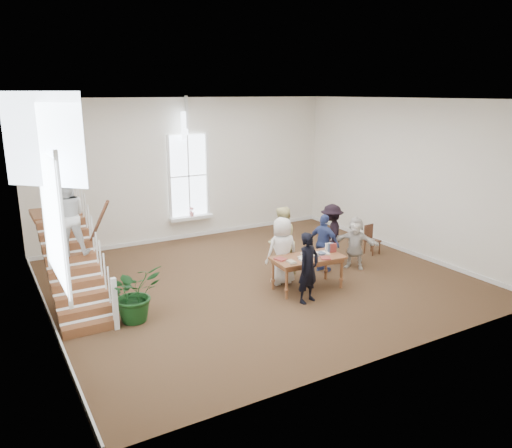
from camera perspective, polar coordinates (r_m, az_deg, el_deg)
ground at (r=12.86m, az=0.21°, el=-6.38°), size 10.00×10.00×0.00m
room_shell at (r=16.50m, az=-7.45°, el=-0.22°), size 10.49×10.00×10.00m
staircase at (r=11.65m, az=-20.57°, el=-1.24°), size 1.10×4.10×2.92m
library_table at (r=12.13m, az=5.93°, el=-4.13°), size 1.79×0.98×0.87m
police_officer at (r=11.35m, az=6.00°, el=-5.00°), size 0.68×0.54×1.64m
elderly_woman at (r=12.37m, az=3.00°, el=-3.09°), size 0.87×0.60×1.70m
person_yellow at (r=12.91m, az=2.92°, el=-2.02°), size 1.05×0.91×1.83m
woman_cluster_a at (r=13.32m, az=7.78°, el=-2.20°), size 0.68×0.99×1.56m
woman_cluster_b at (r=14.00m, az=8.62°, el=-1.14°), size 1.15×1.24×1.68m
woman_cluster_c at (r=13.75m, az=11.26°, el=-2.14°), size 1.15×1.28×1.42m
floor_plant at (r=10.77m, az=-13.73°, el=-7.68°), size 1.30×1.19×1.22m
side_chair at (r=15.15m, az=12.98°, el=-1.56°), size 0.42×0.42×0.87m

